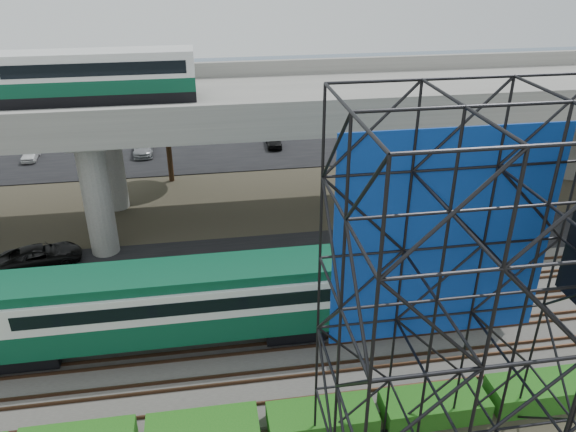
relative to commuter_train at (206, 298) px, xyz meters
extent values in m
plane|color=#474233|center=(3.56, -2.00, -2.88)|extent=(140.00, 140.00, 0.00)
cube|color=slate|center=(3.56, 0.00, -2.78)|extent=(90.00, 12.00, 0.20)
cube|color=black|center=(3.56, 8.50, -2.84)|extent=(90.00, 5.00, 0.08)
cube|color=black|center=(3.56, 32.00, -2.84)|extent=(90.00, 18.00, 0.08)
cube|color=#3F5268|center=(3.56, 54.00, -2.87)|extent=(140.00, 40.00, 0.03)
cube|color=#472D1E|center=(3.56, -4.72, -2.60)|extent=(90.00, 0.08, 0.16)
cube|color=#472D1E|center=(3.56, -3.28, -2.60)|extent=(90.00, 0.08, 0.16)
cube|color=#472D1E|center=(3.56, -2.72, -2.60)|extent=(90.00, 0.08, 0.16)
cube|color=#472D1E|center=(3.56, -1.28, -2.60)|extent=(90.00, 0.08, 0.16)
cube|color=#472D1E|center=(3.56, -0.72, -2.60)|extent=(90.00, 0.08, 0.16)
cube|color=#472D1E|center=(3.56, 0.72, -2.60)|extent=(90.00, 0.08, 0.16)
cube|color=#472D1E|center=(3.56, 1.28, -2.60)|extent=(90.00, 0.08, 0.16)
cube|color=#472D1E|center=(3.56, 2.72, -2.60)|extent=(90.00, 0.08, 0.16)
cube|color=#472D1E|center=(3.56, 3.28, -2.60)|extent=(90.00, 0.08, 0.16)
cube|color=#472D1E|center=(3.56, 4.72, -2.60)|extent=(90.00, 0.08, 0.16)
cube|color=black|center=(-8.62, 0.00, -2.07)|extent=(3.00, 2.20, 0.90)
cube|color=black|center=(4.38, 0.00, -2.07)|extent=(3.00, 2.20, 0.90)
cube|color=#09452C|center=(-2.12, 0.00, -0.92)|extent=(19.00, 3.00, 1.40)
cube|color=silver|center=(-2.12, 0.00, 0.53)|extent=(19.00, 3.00, 1.50)
cube|color=#09452C|center=(-2.12, 0.00, 1.53)|extent=(19.00, 2.60, 0.50)
cube|color=black|center=(-1.12, 0.00, 0.58)|extent=(15.00, 3.06, 0.70)
cube|color=#09452C|center=(11.88, 0.00, 0.08)|extent=(8.00, 3.00, 3.40)
cube|color=#9E9B93|center=(3.56, 14.00, 5.72)|extent=(80.00, 12.00, 1.20)
cube|color=#9E9B93|center=(3.56, 8.25, 6.87)|extent=(80.00, 0.50, 1.10)
cube|color=#9E9B93|center=(3.56, 19.75, 6.87)|extent=(80.00, 0.50, 1.10)
cylinder|color=#9E9B93|center=(-6.44, 10.50, 1.12)|extent=(1.80, 1.80, 8.00)
cylinder|color=#9E9B93|center=(-6.44, 17.50, 1.12)|extent=(1.80, 1.80, 8.00)
cube|color=#9E9B93|center=(-6.44, 14.00, 4.82)|extent=(2.40, 9.00, 0.60)
cylinder|color=#9E9B93|center=(13.56, 10.50, 1.12)|extent=(1.80, 1.80, 8.00)
cylinder|color=#9E9B93|center=(13.56, 17.50, 1.12)|extent=(1.80, 1.80, 8.00)
cube|color=#9E9B93|center=(13.56, 14.00, 4.82)|extent=(2.40, 9.00, 0.60)
cube|color=black|center=(-5.79, 14.00, 6.67)|extent=(12.00, 2.50, 0.70)
cube|color=#09452C|center=(-5.79, 14.00, 7.47)|extent=(12.00, 2.50, 0.90)
cube|color=silver|center=(-5.79, 14.00, 8.57)|extent=(12.00, 2.50, 1.30)
cube|color=black|center=(-5.79, 14.00, 8.62)|extent=(11.00, 2.56, 0.80)
cube|color=silver|center=(-5.79, 14.00, 9.37)|extent=(12.00, 2.40, 0.30)
cube|color=#0E3B9F|center=(8.60, -6.95, 6.42)|extent=(8.10, 0.08, 8.25)
cube|color=#175814|center=(4.56, -6.30, -2.37)|extent=(4.60, 1.80, 1.03)
cube|color=#175814|center=(9.56, -6.30, -2.38)|extent=(4.60, 1.80, 1.01)
cube|color=#175814|center=(14.56, -6.30, -2.32)|extent=(4.60, 1.80, 1.12)
cylinder|color=#382314|center=(17.56, 10.50, -0.48)|extent=(0.44, 0.44, 4.80)
ellipsoid|color=#175814|center=(17.56, 10.50, 2.72)|extent=(4.94, 4.94, 4.18)
cylinder|color=#382314|center=(-2.44, 22.00, -0.48)|extent=(0.44, 0.44, 4.80)
ellipsoid|color=#175814|center=(-2.44, 22.00, 2.72)|extent=(4.94, 4.94, 4.18)
imported|color=black|center=(-10.18, 9.30, -2.12)|extent=(5.29, 3.39, 1.36)
imported|color=white|center=(-15.50, 29.00, -2.26)|extent=(1.35, 3.21, 1.09)
imported|color=#B1B3B9|center=(-10.84, 34.00, -2.15)|extent=(1.89, 4.11, 1.30)
imported|color=gray|center=(-5.25, 29.00, -2.16)|extent=(1.98, 4.51, 1.29)
imported|color=silver|center=(-0.61, 34.00, -2.20)|extent=(2.70, 4.59, 1.20)
imported|color=black|center=(7.31, 29.00, -2.20)|extent=(1.60, 3.62, 1.21)
imported|color=#AAACB2|center=(11.15, 34.00, -2.24)|extent=(1.41, 3.49, 1.13)
imported|color=white|center=(15.28, 29.00, -2.19)|extent=(2.44, 4.46, 1.22)
imported|color=#94989B|center=(18.65, 34.00, -2.19)|extent=(2.12, 4.44, 1.22)
camera|label=1|loc=(0.42, -23.14, 16.11)|focal=35.00mm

